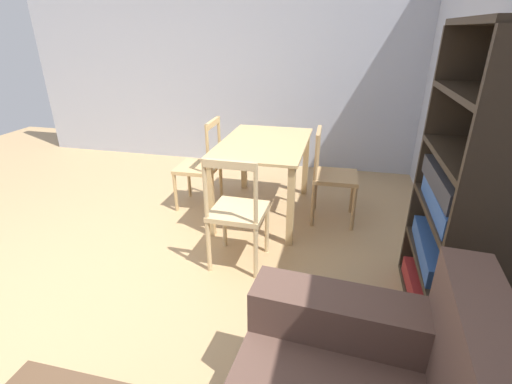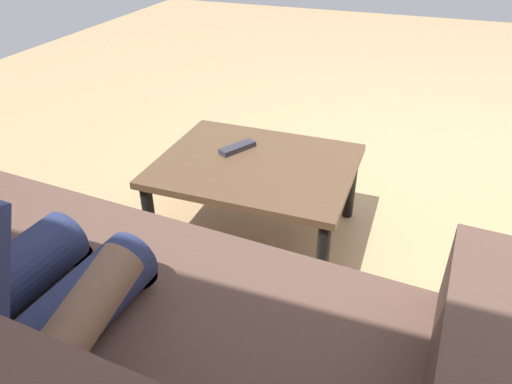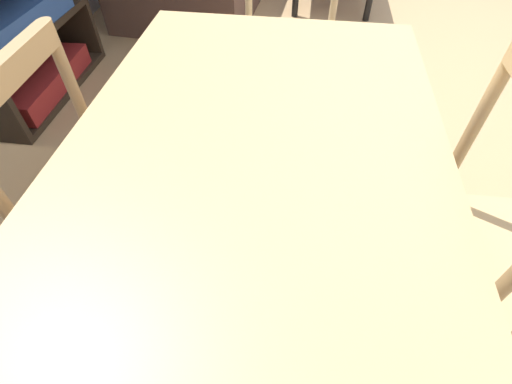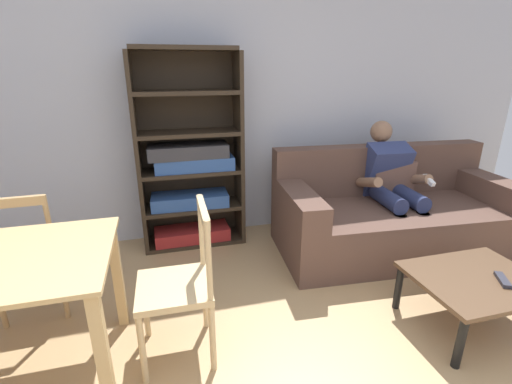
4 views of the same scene
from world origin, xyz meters
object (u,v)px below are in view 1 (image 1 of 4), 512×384
at_px(bookshelf, 461,209).
at_px(dining_chair_facing_couch, 237,212).
at_px(dining_table, 264,154).
at_px(dining_chair_near_wall, 332,176).
at_px(dining_chair_by_doorway, 200,166).

relative_size(bookshelf, dining_chair_facing_couch, 1.94).
bearing_deg(dining_chair_facing_couch, dining_table, 179.97).
xyz_separation_m(dining_chair_near_wall, dining_chair_facing_couch, (0.96, -0.69, 0.00)).
bearing_deg(dining_table, dining_chair_facing_couch, -0.03).
xyz_separation_m(bookshelf, dining_chair_near_wall, (-1.18, -0.80, -0.31)).
bearing_deg(dining_chair_near_wall, bookshelf, 34.04).
relative_size(dining_chair_near_wall, dining_chair_facing_couch, 0.97).
relative_size(dining_table, dining_chair_facing_couch, 1.34).
relative_size(dining_chair_near_wall, dining_chair_by_doorway, 0.96).
distance_m(dining_table, dining_chair_by_doorway, 0.71).
height_order(dining_table, dining_chair_by_doorway, dining_chair_by_doorway).
bearing_deg(bookshelf, dining_table, -128.52).
bearing_deg(bookshelf, dining_chair_near_wall, -145.96).
bearing_deg(dining_chair_by_doorway, bookshelf, 61.40).
relative_size(dining_chair_facing_couch, dining_chair_by_doorway, 1.00).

